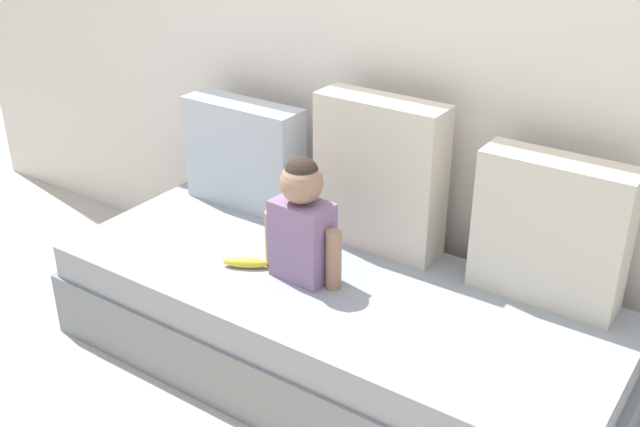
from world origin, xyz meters
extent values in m
plane|color=#B2ADA3|center=(0.00, 0.00, 0.00)|extent=(12.00, 12.00, 0.00)
cube|color=silver|center=(0.00, 0.55, 1.22)|extent=(5.31, 0.10, 2.44)
cube|color=gray|center=(0.00, 0.00, 0.13)|extent=(2.11, 0.84, 0.26)
cube|color=#8C939E|center=(0.00, 0.00, 0.33)|extent=(2.04, 0.81, 0.13)
cube|color=#B2BCC6|center=(-0.65, 0.32, 0.62)|extent=(0.53, 0.16, 0.45)
cube|color=beige|center=(0.00, 0.32, 0.69)|extent=(0.49, 0.16, 0.59)
cube|color=beige|center=(0.65, 0.32, 0.65)|extent=(0.50, 0.16, 0.51)
cube|color=gray|center=(-0.10, -0.04, 0.55)|extent=(0.22, 0.15, 0.29)
sphere|color=#9E755B|center=(-0.10, -0.04, 0.77)|extent=(0.15, 0.15, 0.15)
sphere|color=#2D231E|center=(-0.10, -0.04, 0.80)|extent=(0.12, 0.12, 0.12)
cylinder|color=#9E755B|center=(-0.23, -0.04, 0.51)|extent=(0.06, 0.06, 0.22)
cylinder|color=#9E755B|center=(0.03, -0.04, 0.51)|extent=(0.06, 0.06, 0.22)
ellipsoid|color=yellow|center=(-0.31, -0.11, 0.42)|extent=(0.17, 0.12, 0.04)
camera|label=1|loc=(1.27, -1.92, 1.81)|focal=42.40mm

